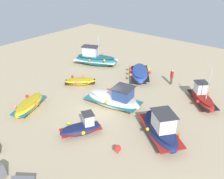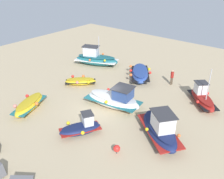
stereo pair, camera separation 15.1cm
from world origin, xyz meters
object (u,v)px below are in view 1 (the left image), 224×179
object	(u,v)px
fishing_boat_1	(80,81)
fishing_boat_2	(160,128)
fishing_boat_0	(202,97)
fishing_boat_6	(82,128)
person_walking	(172,76)
fishing_boat_4	(95,59)
fishing_boat_7	(140,73)
mooring_buoy_0	(118,148)
fishing_boat_3	(115,99)
fishing_boat_5	(29,105)

from	to	relation	value
fishing_boat_1	fishing_boat_2	size ratio (longest dim) A/B	0.64
fishing_boat_2	fishing_boat_0	bearing A→B (deg)	123.92
fishing_boat_0	fishing_boat_1	size ratio (longest dim) A/B	1.21
fishing_boat_6	person_walking	distance (m)	11.89
fishing_boat_0	fishing_boat_4	world-z (taller)	fishing_boat_4
fishing_boat_4	fishing_boat_7	xyz separation A→B (m)	(-6.47, -0.05, -0.22)
fishing_boat_2	person_walking	distance (m)	9.27
fishing_boat_2	mooring_buoy_0	world-z (taller)	fishing_boat_2
fishing_boat_6	fishing_boat_0	bearing A→B (deg)	2.08
fishing_boat_2	fishing_boat_4	xyz separation A→B (m)	(13.36, -7.79, 0.00)
fishing_boat_3	fishing_boat_5	size ratio (longest dim) A/B	1.32
fishing_boat_1	mooring_buoy_0	distance (m)	11.12
fishing_boat_1	mooring_buoy_0	xyz separation A→B (m)	(-9.43, 5.89, 0.03)
fishing_boat_7	fishing_boat_2	bearing A→B (deg)	-174.41
fishing_boat_3	person_walking	size ratio (longest dim) A/B	3.24
fishing_boat_0	fishing_boat_2	distance (m)	6.80
fishing_boat_7	fishing_boat_3	bearing A→B (deg)	158.01
fishing_boat_0	fishing_boat_3	size ratio (longest dim) A/B	0.72
fishing_boat_2	fishing_boat_7	xyz separation A→B (m)	(6.89, -7.85, -0.21)
fishing_boat_0	mooring_buoy_0	bearing A→B (deg)	124.71
fishing_boat_1	fishing_boat_7	bearing A→B (deg)	-169.12
mooring_buoy_0	fishing_boat_1	bearing A→B (deg)	-31.98
fishing_boat_4	fishing_boat_5	distance (m)	11.78
fishing_boat_1	fishing_boat_3	world-z (taller)	fishing_boat_3
fishing_boat_6	fishing_boat_7	bearing A→B (deg)	40.67
fishing_boat_0	mooring_buoy_0	distance (m)	10.25
fishing_boat_1	fishing_boat_6	world-z (taller)	fishing_boat_6
fishing_boat_4	fishing_boat_0	bearing A→B (deg)	153.12
fishing_boat_3	fishing_boat_7	bearing A→B (deg)	95.52
fishing_boat_1	fishing_boat_5	size ratio (longest dim) A/B	0.78
fishing_boat_2	fishing_boat_6	size ratio (longest dim) A/B	1.47
fishing_boat_0	mooring_buoy_0	size ratio (longest dim) A/B	5.83
mooring_buoy_0	person_walking	bearing A→B (deg)	-79.91
fishing_boat_0	fishing_boat_6	bearing A→B (deg)	107.23
fishing_boat_2	fishing_boat_5	distance (m)	11.28
fishing_boat_2	fishing_boat_5	world-z (taller)	fishing_boat_2
fishing_boat_5	mooring_buoy_0	distance (m)	9.33
fishing_boat_2	fishing_boat_5	bearing A→B (deg)	-123.02
fishing_boat_5	fishing_boat_0	bearing A→B (deg)	-69.95
fishing_boat_3	mooring_buoy_0	bearing A→B (deg)	-58.06
fishing_boat_0	fishing_boat_7	distance (m)	7.45
fishing_boat_3	fishing_boat_4	size ratio (longest dim) A/B	0.93
fishing_boat_1	fishing_boat_5	xyz separation A→B (m)	(-0.11, 6.25, 0.10)
person_walking	fishing_boat_5	bearing A→B (deg)	74.17
fishing_boat_3	fishing_boat_5	bearing A→B (deg)	-144.63
fishing_boat_4	person_walking	world-z (taller)	fishing_boat_4
fishing_boat_5	person_walking	xyz separation A→B (m)	(-7.20, -12.27, 0.46)
fishing_boat_2	fishing_boat_5	size ratio (longest dim) A/B	1.22
fishing_boat_4	mooring_buoy_0	distance (m)	16.36
fishing_boat_2	person_walking	world-z (taller)	fishing_boat_2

